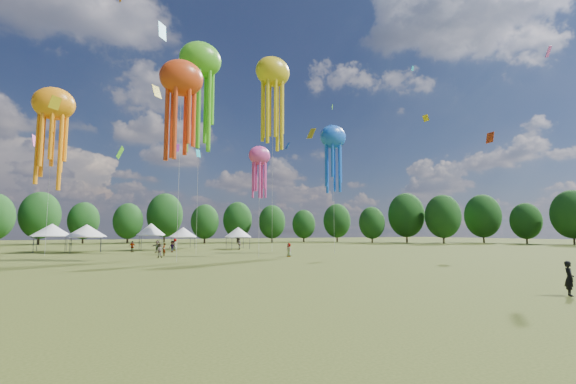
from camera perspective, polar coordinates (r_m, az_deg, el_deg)
name	(u,v)px	position (r m, az deg, el deg)	size (l,w,h in m)	color
ground	(433,306)	(17.39, 20.31, -15.29)	(300.00, 300.00, 0.00)	#384416
observer_main	(569,278)	(22.89, 35.65, -10.15)	(0.59, 0.39, 1.61)	black
spectator_near	(159,251)	(47.10, -18.23, -8.11)	(0.78, 0.61, 1.61)	gray
spectators_far	(189,246)	(59.40, -14.14, -7.61)	(17.26, 22.74, 1.87)	gray
festival_tents	(132,231)	(67.24, -21.69, -5.25)	(33.03, 9.78, 4.33)	#47474C
show_kites	(206,102)	(54.96, -11.75, 12.71)	(38.84, 20.38, 29.87)	red
small_kites	(189,51)	(62.06, -14.12, 19.18)	(74.28, 50.71, 39.64)	red
treeline	(147,212)	(74.96, -19.72, -2.68)	(201.57, 95.24, 13.43)	#38281C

